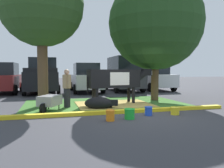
# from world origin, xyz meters

# --- Properties ---
(ground_plane) EXTENTS (80.00, 80.00, 0.00)m
(ground_plane) POSITION_xyz_m (0.00, 0.00, 0.00)
(ground_plane) COLOR #38383D
(grass_island) EXTENTS (7.08, 4.29, 0.02)m
(grass_island) POSITION_xyz_m (-0.60, 2.44, 0.01)
(grass_island) COLOR #386B28
(grass_island) RESTS_ON ground
(curb_yellow) EXTENTS (8.28, 0.24, 0.12)m
(curb_yellow) POSITION_xyz_m (-0.60, 0.15, 0.06)
(curb_yellow) COLOR yellow
(curb_yellow) RESTS_ON ground
(hay_bedding) EXTENTS (3.21, 2.42, 0.04)m
(hay_bedding) POSITION_xyz_m (-0.31, 2.07, 0.03)
(hay_bedding) COLOR tan
(hay_bedding) RESTS_ON ground
(shade_tree_left) EXTENTS (3.49, 3.49, 5.98)m
(shade_tree_left) POSITION_xyz_m (-3.28, 2.50, 4.20)
(shade_tree_left) COLOR brown
(shade_tree_left) RESTS_ON ground
(shade_tree_right) EXTENTS (4.65, 4.65, 6.19)m
(shade_tree_right) POSITION_xyz_m (2.09, 2.95, 3.85)
(shade_tree_right) COLOR #4C3823
(shade_tree_right) RESTS_ON ground
(cow_holstein) EXTENTS (3.14, 0.92, 1.59)m
(cow_holstein) POSITION_xyz_m (-0.15, 2.28, 1.13)
(cow_holstein) COLOR black
(cow_holstein) RESTS_ON ground
(calf_lying) EXTENTS (1.33, 0.76, 0.48)m
(calf_lying) POSITION_xyz_m (-1.15, 1.14, 0.24)
(calf_lying) COLOR black
(calf_lying) RESTS_ON ground
(person_handler) EXTENTS (0.34, 0.51, 1.55)m
(person_handler) POSITION_xyz_m (-2.34, 1.84, 0.83)
(person_handler) COLOR black
(person_handler) RESTS_ON ground
(wheelbarrow) EXTENTS (1.10, 1.55, 0.63)m
(wheelbarrow) POSITION_xyz_m (-3.03, 1.23, 0.39)
(wheelbarrow) COLOR gray
(wheelbarrow) RESTS_ON ground
(bucket_orange) EXTENTS (0.28, 0.28, 0.32)m
(bucket_orange) POSITION_xyz_m (-1.28, -0.90, 0.17)
(bucket_orange) COLOR orange
(bucket_orange) RESTS_ON ground
(bucket_green) EXTENTS (0.34, 0.34, 0.32)m
(bucket_green) POSITION_xyz_m (-0.63, -0.81, 0.17)
(bucket_green) COLOR green
(bucket_green) RESTS_ON ground
(bucket_blue) EXTENTS (0.27, 0.27, 0.30)m
(bucket_blue) POSITION_xyz_m (0.16, -0.47, 0.16)
(bucket_blue) COLOR blue
(bucket_blue) RESTS_ON ground
(bucket_yellow) EXTENTS (0.31, 0.31, 0.26)m
(bucket_yellow) POSITION_xyz_m (1.10, -0.58, 0.14)
(bucket_yellow) COLOR yellow
(bucket_yellow) RESTS_ON ground
(sedan_blue) EXTENTS (2.08, 4.43, 2.02)m
(sedan_blue) POSITION_xyz_m (-5.94, 8.87, 0.98)
(sedan_blue) COLOR maroon
(sedan_blue) RESTS_ON ground
(pickup_truck_black) EXTENTS (2.29, 5.43, 2.42)m
(pickup_truck_black) POSITION_xyz_m (-3.47, 8.71, 1.11)
(pickup_truck_black) COLOR black
(pickup_truck_black) RESTS_ON ground
(sedan_silver) EXTENTS (2.08, 4.43, 2.02)m
(sedan_silver) POSITION_xyz_m (-0.54, 8.33, 0.98)
(sedan_silver) COLOR silver
(sedan_silver) RESTS_ON ground
(suv_dark_grey) EXTENTS (2.18, 4.63, 2.52)m
(suv_dark_grey) POSITION_xyz_m (2.24, 8.43, 1.27)
(suv_dark_grey) COLOR #3D3D42
(suv_dark_grey) RESTS_ON ground
(hatchback_white) EXTENTS (2.08, 4.43, 2.02)m
(hatchback_white) POSITION_xyz_m (4.78, 8.53, 0.98)
(hatchback_white) COLOR silver
(hatchback_white) RESTS_ON ground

